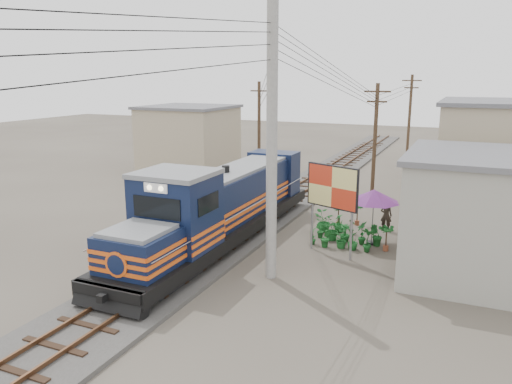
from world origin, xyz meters
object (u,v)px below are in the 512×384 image
at_px(locomotive, 220,208).
at_px(market_umbrella, 374,196).
at_px(billboard, 332,189).
at_px(vendor, 386,216).

height_order(locomotive, market_umbrella, locomotive).
bearing_deg(locomotive, market_umbrella, 23.94).
bearing_deg(locomotive, billboard, 8.34).
bearing_deg(billboard, locomotive, -150.61).
distance_m(market_umbrella, vendor, 2.72).
bearing_deg(vendor, billboard, 67.75).
xyz_separation_m(locomotive, market_umbrella, (6.25, 2.78, 0.54)).
xyz_separation_m(billboard, vendor, (1.60, 4.33, -2.10)).
height_order(billboard, market_umbrella, billboard).
xyz_separation_m(market_umbrella, vendor, (0.24, 2.27, -1.47)).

